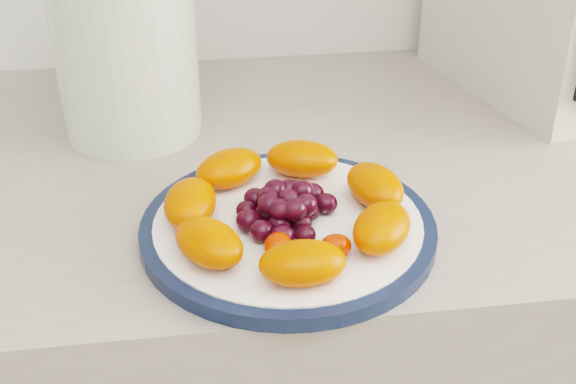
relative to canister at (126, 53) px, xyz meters
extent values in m
cylinder|color=#0F1A34|center=(0.15, -0.26, -0.09)|extent=(0.29, 0.29, 0.01)
cylinder|color=white|center=(0.15, -0.26, -0.09)|extent=(0.26, 0.26, 0.02)
cylinder|color=#3A5F15|center=(0.00, 0.00, 0.00)|extent=(0.19, 0.19, 0.20)
ellipsoid|color=#D33600|center=(0.24, -0.23, -0.06)|extent=(0.07, 0.09, 0.04)
ellipsoid|color=#D33600|center=(0.18, -0.17, -0.06)|extent=(0.09, 0.07, 0.04)
ellipsoid|color=#D33600|center=(0.10, -0.18, -0.06)|extent=(0.09, 0.08, 0.04)
ellipsoid|color=#D33600|center=(0.06, -0.24, -0.06)|extent=(0.06, 0.08, 0.04)
ellipsoid|color=#D33600|center=(0.08, -0.31, -0.06)|extent=(0.08, 0.09, 0.04)
ellipsoid|color=#D33600|center=(0.15, -0.35, -0.06)|extent=(0.08, 0.05, 0.04)
ellipsoid|color=#D33600|center=(0.23, -0.31, -0.06)|extent=(0.08, 0.09, 0.04)
ellipsoid|color=black|center=(0.15, -0.26, -0.07)|extent=(0.02, 0.02, 0.02)
ellipsoid|color=black|center=(0.17, -0.26, -0.07)|extent=(0.02, 0.02, 0.02)
ellipsoid|color=black|center=(0.16, -0.24, -0.07)|extent=(0.02, 0.02, 0.02)
ellipsoid|color=black|center=(0.14, -0.24, -0.07)|extent=(0.02, 0.02, 0.02)
ellipsoid|color=black|center=(0.13, -0.26, -0.07)|extent=(0.02, 0.02, 0.02)
ellipsoid|color=black|center=(0.14, -0.27, -0.07)|extent=(0.02, 0.02, 0.02)
ellipsoid|color=black|center=(0.16, -0.27, -0.07)|extent=(0.02, 0.02, 0.02)
ellipsoid|color=black|center=(0.19, -0.25, -0.07)|extent=(0.02, 0.02, 0.02)
ellipsoid|color=black|center=(0.18, -0.23, -0.07)|extent=(0.02, 0.02, 0.02)
ellipsoid|color=black|center=(0.16, -0.22, -0.07)|extent=(0.02, 0.02, 0.02)
ellipsoid|color=black|center=(0.14, -0.22, -0.07)|extent=(0.02, 0.02, 0.02)
ellipsoid|color=black|center=(0.12, -0.23, -0.07)|extent=(0.02, 0.02, 0.02)
ellipsoid|color=black|center=(0.11, -0.25, -0.07)|extent=(0.02, 0.02, 0.02)
ellipsoid|color=black|center=(0.11, -0.27, -0.07)|extent=(0.02, 0.02, 0.02)
ellipsoid|color=black|center=(0.12, -0.28, -0.07)|extent=(0.02, 0.02, 0.02)
ellipsoid|color=black|center=(0.14, -0.29, -0.07)|extent=(0.02, 0.02, 0.02)
ellipsoid|color=black|center=(0.16, -0.29, -0.07)|extent=(0.02, 0.02, 0.02)
ellipsoid|color=black|center=(0.15, -0.26, -0.06)|extent=(0.02, 0.02, 0.02)
ellipsoid|color=black|center=(0.17, -0.24, -0.06)|extent=(0.02, 0.02, 0.02)
ellipsoid|color=black|center=(0.16, -0.24, -0.06)|extent=(0.02, 0.02, 0.02)
ellipsoid|color=black|center=(0.14, -0.24, -0.06)|extent=(0.02, 0.02, 0.02)
ellipsoid|color=black|center=(0.13, -0.25, -0.06)|extent=(0.02, 0.02, 0.02)
ellipsoid|color=black|center=(0.13, -0.26, -0.06)|extent=(0.02, 0.02, 0.02)
ellipsoid|color=black|center=(0.14, -0.27, -0.06)|extent=(0.02, 0.02, 0.02)
ellipsoid|color=black|center=(0.16, -0.28, -0.06)|extent=(0.02, 0.02, 0.02)
ellipsoid|color=black|center=(0.17, -0.27, -0.06)|extent=(0.02, 0.02, 0.02)
ellipsoid|color=red|center=(0.16, -0.33, -0.07)|extent=(0.03, 0.03, 0.02)
ellipsoid|color=red|center=(0.19, -0.32, -0.07)|extent=(0.03, 0.03, 0.02)
ellipsoid|color=red|center=(0.17, -0.35, -0.07)|extent=(0.04, 0.04, 0.02)
ellipsoid|color=red|center=(0.14, -0.31, -0.07)|extent=(0.03, 0.04, 0.02)
camera|label=1|loc=(0.06, -0.90, 0.34)|focal=50.00mm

